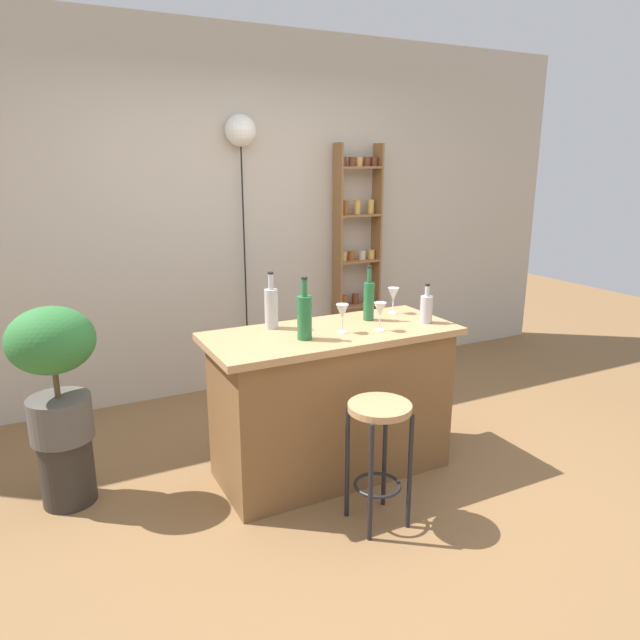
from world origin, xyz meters
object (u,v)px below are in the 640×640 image
object	(u,v)px
bar_stool	(379,436)
spice_shelf	(357,259)
bottle_sauce_amber	(369,300)
wine_glass_left	(380,311)
bottle_soda_blue	(426,308)
pendant_globe_light	(240,133)
wine_glass_right	(342,312)
potted_plant	(54,363)
bottle_spirits_clear	(271,307)
plant_stool	(67,470)
bottle_wine_red	(304,316)
wine_glass_center	(393,295)

from	to	relation	value
bar_stool	spice_shelf	distance (m)	2.40
bottle_sauce_amber	wine_glass_left	bearing A→B (deg)	-105.94
bar_stool	bottle_sauce_amber	size ratio (longest dim) A/B	1.99
bottle_soda_blue	bottle_sauce_amber	size ratio (longest dim) A/B	0.71
wine_glass_left	pendant_globe_light	distance (m)	1.96
bottle_sauce_amber	pendant_globe_light	bearing A→B (deg)	100.62
bottle_soda_blue	wine_glass_right	bearing A→B (deg)	175.35
bar_stool	wine_glass_right	distance (m)	0.73
pendant_globe_light	bottle_soda_blue	bearing A→B (deg)	-71.72
potted_plant	bottle_spirits_clear	size ratio (longest dim) A/B	2.21
plant_stool	bottle_wine_red	bearing A→B (deg)	-19.25
bottle_soda_blue	wine_glass_center	size ratio (longest dim) A/B	1.44
wine_glass_center	wine_glass_right	world-z (taller)	same
bottle_wine_red	wine_glass_right	xyz separation A→B (m)	(0.24, 0.02, -0.01)
bottle_wine_red	pendant_globe_light	world-z (taller)	pendant_globe_light
bar_stool	bottle_sauce_amber	bearing A→B (deg)	63.11
bottle_spirits_clear	bottle_soda_blue	distance (m)	0.92
bar_stool	pendant_globe_light	xyz separation A→B (m)	(0.07, 2.11, 1.53)
bottle_spirits_clear	pendant_globe_light	xyz separation A→B (m)	(0.32, 1.34, 1.01)
wine_glass_right	pendant_globe_light	world-z (taller)	pendant_globe_light
bottle_soda_blue	wine_glass_center	bearing A→B (deg)	99.46
bottle_spirits_clear	wine_glass_center	distance (m)	0.82
wine_glass_center	wine_glass_left	bearing A→B (deg)	-134.32
wine_glass_left	wine_glass_center	size ratio (longest dim) A/B	1.00
wine_glass_center	plant_stool	bearing A→B (deg)	174.92
spice_shelf	bottle_sauce_amber	size ratio (longest dim) A/B	5.92
bottle_soda_blue	bottle_sauce_amber	distance (m)	0.35
pendant_globe_light	bottle_wine_red	bearing A→B (deg)	-98.68
wine_glass_left	plant_stool	bearing A→B (deg)	164.30
spice_shelf	wine_glass_left	size ratio (longest dim) A/B	11.97
bottle_sauce_amber	wine_glass_right	bearing A→B (deg)	-149.16
bar_stool	pendant_globe_light	distance (m)	2.61
plant_stool	wine_glass_left	xyz separation A→B (m)	(1.69, -0.47, 0.81)
wine_glass_left	spice_shelf	bearing A→B (deg)	63.63
bottle_wine_red	wine_glass_right	bearing A→B (deg)	4.33
pendant_globe_light	potted_plant	bearing A→B (deg)	-141.28
spice_shelf	wine_glass_right	xyz separation A→B (m)	(-1.02, -1.56, -0.00)
potted_plant	bottle_spirits_clear	world-z (taller)	bottle_spirits_clear
bar_stool	potted_plant	distance (m)	1.71
bottle_spirits_clear	wine_glass_right	xyz separation A→B (m)	(0.32, -0.26, -0.01)
bottle_wine_red	wine_glass_center	xyz separation A→B (m)	(0.74, 0.26, -0.01)
wine_glass_left	wine_glass_center	bearing A→B (deg)	45.68
potted_plant	bottle_spirits_clear	distance (m)	1.18
bottle_soda_blue	wine_glass_left	bearing A→B (deg)	-177.12
bottle_wine_red	wine_glass_center	world-z (taller)	bottle_wine_red
wine_glass_left	pendant_globe_light	size ratio (longest dim) A/B	0.08
plant_stool	wine_glass_right	size ratio (longest dim) A/B	2.31
bottle_sauce_amber	wine_glass_left	distance (m)	0.23
bottle_soda_blue	plant_stool	bearing A→B (deg)	167.28
bar_stool	wine_glass_left	distance (m)	0.74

